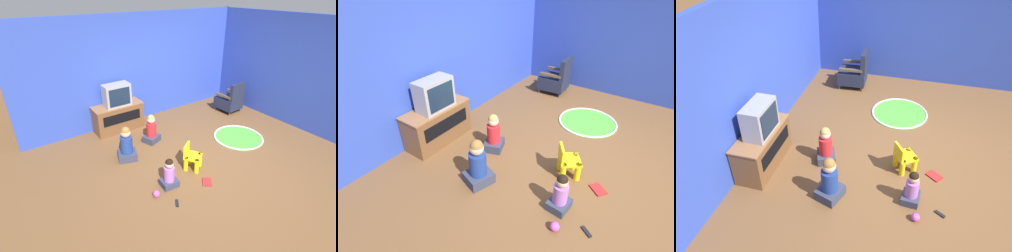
% 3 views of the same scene
% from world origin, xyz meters
% --- Properties ---
extents(ground_plane, '(30.00, 30.00, 0.00)m').
position_xyz_m(ground_plane, '(0.00, 0.00, 0.00)').
color(ground_plane, brown).
extents(wall_back, '(5.79, 0.12, 2.54)m').
position_xyz_m(wall_back, '(-0.10, 2.39, 1.27)').
color(wall_back, '#2D47B2').
rests_on(wall_back, ground_plane).
extents(wall_right, '(0.12, 5.45, 2.54)m').
position_xyz_m(wall_right, '(2.73, -0.27, 1.27)').
color(wall_right, '#2D47B2').
rests_on(wall_right, ground_plane).
extents(tv_cabinet, '(1.15, 0.47, 0.64)m').
position_xyz_m(tv_cabinet, '(-0.89, 2.08, 0.33)').
color(tv_cabinet, brown).
rests_on(tv_cabinet, ground_plane).
extents(television, '(0.59, 0.32, 0.50)m').
position_xyz_m(television, '(-0.89, 2.04, 0.88)').
color(television, '#939399').
rests_on(television, tv_cabinet).
extents(black_armchair, '(0.56, 0.63, 0.84)m').
position_xyz_m(black_armchair, '(2.03, 1.31, 0.32)').
color(black_armchair, brown).
rests_on(black_armchair, ground_plane).
extents(yellow_kid_chair, '(0.42, 0.41, 0.49)m').
position_xyz_m(yellow_kid_chair, '(-0.44, -0.08, 0.20)').
color(yellow_kid_chair, yellow).
rests_on(yellow_kid_chair, ground_plane).
extents(play_mat, '(1.10, 1.10, 0.04)m').
position_xyz_m(play_mat, '(1.14, 0.18, 0.01)').
color(play_mat, green).
rests_on(play_mat, ground_plane).
extents(child_watching_left, '(0.41, 0.38, 0.64)m').
position_xyz_m(child_watching_left, '(-0.55, 1.16, 0.28)').
color(child_watching_left, '#33384C').
rests_on(child_watching_left, ground_plane).
extents(child_watching_center, '(0.44, 0.42, 0.71)m').
position_xyz_m(child_watching_center, '(-1.29, 0.87, 0.31)').
color(child_watching_center, '#33384C').
rests_on(child_watching_center, ground_plane).
extents(child_watching_right, '(0.30, 0.26, 0.54)m').
position_xyz_m(child_watching_right, '(-1.08, -0.26, 0.24)').
color(child_watching_right, '#33384C').
rests_on(child_watching_right, ground_plane).
extents(toy_ball, '(0.11, 0.11, 0.11)m').
position_xyz_m(toy_ball, '(-1.40, -0.36, 0.06)').
color(toy_ball, '#CC4CB2').
rests_on(toy_ball, ground_plane).
extents(book, '(0.26, 0.27, 0.02)m').
position_xyz_m(book, '(-0.49, -0.57, 0.01)').
color(book, '#B22323').
rests_on(book, ground_plane).
extents(remote_control, '(0.12, 0.15, 0.02)m').
position_xyz_m(remote_control, '(-1.22, -0.68, 0.01)').
color(remote_control, black).
rests_on(remote_control, ground_plane).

